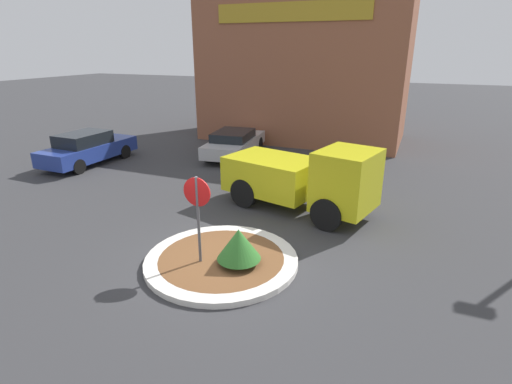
% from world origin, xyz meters
% --- Properties ---
extents(ground_plane, '(120.00, 120.00, 0.00)m').
position_xyz_m(ground_plane, '(0.00, 0.00, 0.00)').
color(ground_plane, '#38383A').
extents(traffic_island, '(3.87, 3.87, 0.15)m').
position_xyz_m(traffic_island, '(0.00, 0.00, 0.08)').
color(traffic_island, silver).
rests_on(traffic_island, ground_plane).
extents(stop_sign, '(0.71, 0.07, 2.35)m').
position_xyz_m(stop_sign, '(-0.40, -0.36, 1.63)').
color(stop_sign, '#4C4C51').
rests_on(stop_sign, ground_plane).
extents(island_shrub, '(1.08, 1.08, 0.92)m').
position_xyz_m(island_shrub, '(0.54, -0.10, 0.68)').
color(island_shrub, brown).
rests_on(island_shrub, traffic_island).
extents(utility_truck, '(5.33, 3.09, 2.27)m').
position_xyz_m(utility_truck, '(0.86, 4.14, 1.14)').
color(utility_truck, gold).
rests_on(utility_truck, ground_plane).
extents(storefront_building, '(11.25, 6.07, 7.59)m').
position_xyz_m(storefront_building, '(-2.41, 15.41, 3.80)').
color(storefront_building, '#93563D').
rests_on(storefront_building, ground_plane).
extents(parked_sedan_blue, '(1.90, 4.67, 1.50)m').
position_xyz_m(parked_sedan_blue, '(-9.94, 5.77, 0.75)').
color(parked_sedan_blue, navy).
rests_on(parked_sedan_blue, ground_plane).
extents(parked_sedan_silver, '(2.44, 4.89, 1.29)m').
position_xyz_m(parked_sedan_silver, '(-4.28, 9.69, 0.68)').
color(parked_sedan_silver, '#B7B7BC').
rests_on(parked_sedan_silver, ground_plane).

